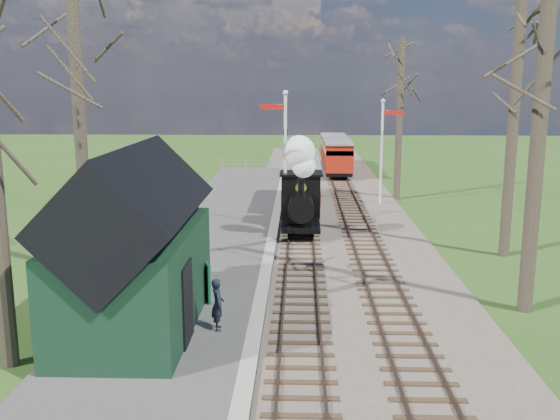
# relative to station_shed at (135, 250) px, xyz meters

# --- Properties ---
(ground) EXTENTS (140.00, 140.00, 0.00)m
(ground) POSITION_rel_station_shed_xyz_m (4.30, -4.00, -2.27)
(ground) COLOR #2B531A
(ground) RESTS_ON ground
(distant_hills) EXTENTS (114.40, 48.00, 22.02)m
(distant_hills) POSITION_rel_station_shed_xyz_m (5.70, 60.38, -18.47)
(distant_hills) COLOR #385B23
(distant_hills) RESTS_ON ground
(ballast_bed) EXTENTS (8.00, 60.00, 0.10)m
(ballast_bed) POSITION_rel_station_shed_xyz_m (5.60, 18.00, -2.22)
(ballast_bed) COLOR brown
(ballast_bed) RESTS_ON ground
(track_near) EXTENTS (1.60, 60.00, 0.15)m
(track_near) POSITION_rel_station_shed_xyz_m (4.30, 18.00, -2.17)
(track_near) COLOR brown
(track_near) RESTS_ON ground
(track_far) EXTENTS (1.60, 60.00, 0.15)m
(track_far) POSITION_rel_station_shed_xyz_m (6.90, 18.00, -2.17)
(track_far) COLOR brown
(track_far) RESTS_ON ground
(platform) EXTENTS (5.00, 44.00, 0.20)m
(platform) POSITION_rel_station_shed_xyz_m (0.80, 10.00, -2.17)
(platform) COLOR #474442
(platform) RESTS_ON ground
(coping_strip) EXTENTS (0.40, 44.00, 0.21)m
(coping_strip) POSITION_rel_station_shed_xyz_m (3.10, 10.00, -2.16)
(coping_strip) COLOR #B2AD9E
(coping_strip) RESTS_ON ground
(station_shed) EXTENTS (3.25, 6.30, 4.78)m
(station_shed) POSITION_rel_station_shed_xyz_m (0.00, 0.00, 0.00)
(station_shed) COLOR black
(station_shed) RESTS_ON platform
(semaphore_near) EXTENTS (1.22, 0.24, 6.22)m
(semaphore_near) POSITION_rel_station_shed_xyz_m (3.53, 12.00, 1.35)
(semaphore_near) COLOR silver
(semaphore_near) RESTS_ON ground
(semaphore_far) EXTENTS (1.22, 0.24, 5.72)m
(semaphore_far) POSITION_rel_station_shed_xyz_m (8.67, 18.00, 1.08)
(semaphore_far) COLOR silver
(semaphore_far) RESTS_ON ground
(bare_trees) EXTENTS (15.51, 22.39, 12.00)m
(bare_trees) POSITION_rel_station_shed_xyz_m (5.63, 6.10, 2.94)
(bare_trees) COLOR #382D23
(bare_trees) RESTS_ON ground
(fence_line) EXTENTS (12.60, 0.08, 1.00)m
(fence_line) POSITION_rel_station_shed_xyz_m (4.60, 32.00, -1.72)
(fence_line) COLOR slate
(fence_line) RESTS_ON ground
(locomotive) EXTENTS (1.70, 3.98, 4.26)m
(locomotive) POSITION_rel_station_shed_xyz_m (4.29, 11.01, -0.29)
(locomotive) COLOR black
(locomotive) RESTS_ON ground
(coach) EXTENTS (1.99, 6.82, 2.09)m
(coach) POSITION_rel_station_shed_xyz_m (4.30, 17.07, -0.82)
(coach) COLOR black
(coach) RESTS_ON ground
(red_carriage_a) EXTENTS (1.95, 4.82, 2.05)m
(red_carriage_a) POSITION_rel_station_shed_xyz_m (6.90, 28.33, -0.84)
(red_carriage_a) COLOR black
(red_carriage_a) RESTS_ON ground
(red_carriage_b) EXTENTS (1.95, 4.82, 2.05)m
(red_carriage_b) POSITION_rel_station_shed_xyz_m (6.90, 33.83, -0.84)
(red_carriage_b) COLOR black
(red_carriage_b) RESTS_ON ground
(sign_board) EXTENTS (0.34, 0.78, 1.17)m
(sign_board) POSITION_rel_station_shed_xyz_m (1.55, 2.03, -1.48)
(sign_board) COLOR #0E432C
(sign_board) RESTS_ON platform
(bench) EXTENTS (0.43, 1.34, 0.76)m
(bench) POSITION_rel_station_shed_xyz_m (0.94, 2.75, -1.71)
(bench) COLOR #4E351C
(bench) RESTS_ON platform
(person) EXTENTS (0.42, 0.55, 1.37)m
(person) POSITION_rel_station_shed_xyz_m (2.14, -0.17, -1.38)
(person) COLOR black
(person) RESTS_ON platform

